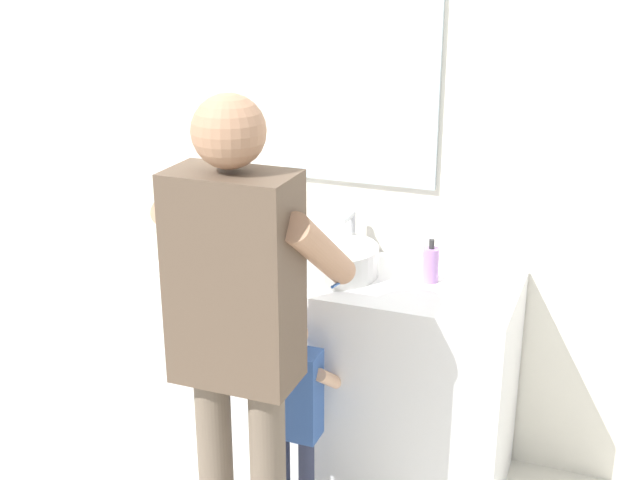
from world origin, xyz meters
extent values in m
cube|color=silver|center=(0.00, 0.62, 1.35)|extent=(4.40, 0.08, 2.70)
cube|color=silver|center=(0.00, 0.57, 1.51)|extent=(0.63, 0.02, 0.74)
cube|color=white|center=(0.00, 0.30, 0.43)|extent=(1.39, 0.54, 0.85)
cylinder|color=silver|center=(0.00, 0.28, 0.91)|extent=(0.35, 0.35, 0.11)
cylinder|color=#B1B1AD|center=(0.00, 0.28, 0.91)|extent=(0.29, 0.29, 0.09)
cylinder|color=#B7BABF|center=(0.00, 0.50, 0.94)|extent=(0.03, 0.03, 0.18)
cylinder|color=#B7BABF|center=(0.00, 0.44, 1.02)|extent=(0.02, 0.12, 0.02)
cylinder|color=#B7BABF|center=(-0.07, 0.50, 0.88)|extent=(0.04, 0.04, 0.05)
cylinder|color=#B7BABF|center=(0.07, 0.50, 0.88)|extent=(0.04, 0.04, 0.05)
cylinder|color=silver|center=(-0.32, 0.30, 0.90)|extent=(0.07, 0.07, 0.09)
cylinder|color=orange|center=(-0.33, 0.29, 0.95)|extent=(0.02, 0.03, 0.17)
cube|color=white|center=(-0.33, 0.29, 1.05)|extent=(0.01, 0.02, 0.02)
cylinder|color=orange|center=(-0.32, 0.29, 0.95)|extent=(0.03, 0.02, 0.17)
cube|color=white|center=(-0.32, 0.29, 1.05)|extent=(0.01, 0.02, 0.02)
cylinder|color=#B27FC6|center=(0.37, 0.34, 0.92)|extent=(0.06, 0.06, 0.13)
cylinder|color=#2D2D2D|center=(0.37, 0.34, 1.00)|extent=(0.02, 0.02, 0.04)
cylinder|color=#2D334C|center=(-0.05, -0.11, 0.19)|extent=(0.06, 0.06, 0.38)
cube|color=#33569E|center=(0.00, -0.11, 0.55)|extent=(0.19, 0.11, 0.33)
sphere|color=#D8A884|center=(0.00, -0.11, 0.78)|extent=(0.11, 0.11, 0.11)
cylinder|color=#D8A884|center=(-0.10, -0.02, 0.58)|extent=(0.05, 0.23, 0.18)
cylinder|color=#D8A884|center=(0.10, -0.02, 0.58)|extent=(0.05, 0.23, 0.18)
cylinder|color=#6B5B4C|center=(-0.15, -0.42, 0.38)|extent=(0.12, 0.12, 0.76)
cube|color=brown|center=(-0.05, -0.42, 1.09)|extent=(0.38, 0.21, 0.66)
sphere|color=#A87A5B|center=(-0.05, -0.42, 1.54)|extent=(0.21, 0.21, 0.21)
cylinder|color=#A87A5B|center=(-0.26, -0.24, 1.15)|extent=(0.09, 0.46, 0.36)
cylinder|color=#A87A5B|center=(0.15, -0.24, 1.15)|extent=(0.09, 0.46, 0.36)
cylinder|color=blue|center=(0.15, -0.07, 0.98)|extent=(0.01, 0.14, 0.03)
cube|color=white|center=(0.15, 0.00, 0.99)|extent=(0.01, 0.02, 0.02)
camera|label=1|loc=(1.00, -2.44, 2.03)|focal=46.23mm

